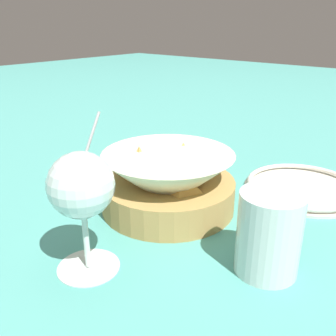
# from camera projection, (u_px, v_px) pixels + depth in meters

# --- Properties ---
(ground_plane) EXTENTS (4.00, 4.00, 0.00)m
(ground_plane) POSITION_uv_depth(u_px,v_px,m) (150.00, 204.00, 0.60)
(ground_plane) COLOR teal
(food_basket) EXTENTS (0.21, 0.21, 0.10)m
(food_basket) POSITION_uv_depth(u_px,v_px,m) (168.00, 184.00, 0.58)
(food_basket) COLOR #B2894C
(food_basket) RESTS_ON ground_plane
(sauce_cup) EXTENTS (0.08, 0.07, 0.13)m
(sauce_cup) POSITION_uv_depth(u_px,v_px,m) (84.00, 176.00, 0.65)
(sauce_cup) COLOR #B7B7BC
(sauce_cup) RESTS_ON ground_plane
(wine_glass) EXTENTS (0.07, 0.07, 0.15)m
(wine_glass) POSITION_uv_depth(u_px,v_px,m) (81.00, 190.00, 0.41)
(wine_glass) COLOR silver
(wine_glass) RESTS_ON ground_plane
(beer_mug) EXTENTS (0.11, 0.07, 0.10)m
(beer_mug) POSITION_uv_depth(u_px,v_px,m) (269.00, 235.00, 0.43)
(beer_mug) COLOR silver
(beer_mug) RESTS_ON ground_plane
(side_plate) EXTENTS (0.20, 0.20, 0.01)m
(side_plate) POSITION_uv_depth(u_px,v_px,m) (303.00, 187.00, 0.64)
(side_plate) COLOR silver
(side_plate) RESTS_ON ground_plane
(napkin) EXTENTS (0.15, 0.10, 0.01)m
(napkin) POSITION_uv_depth(u_px,v_px,m) (172.00, 156.00, 0.80)
(napkin) COLOR #38608E
(napkin) RESTS_ON ground_plane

